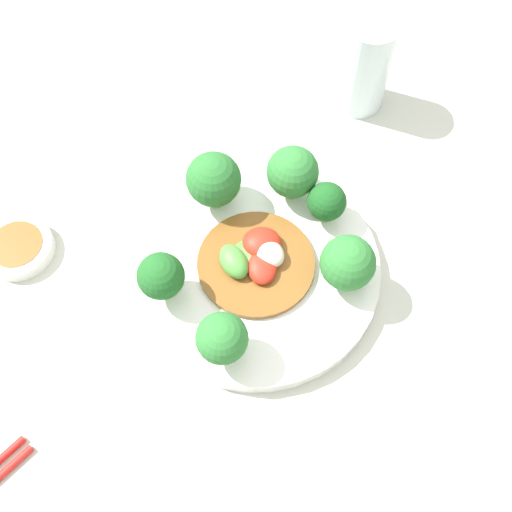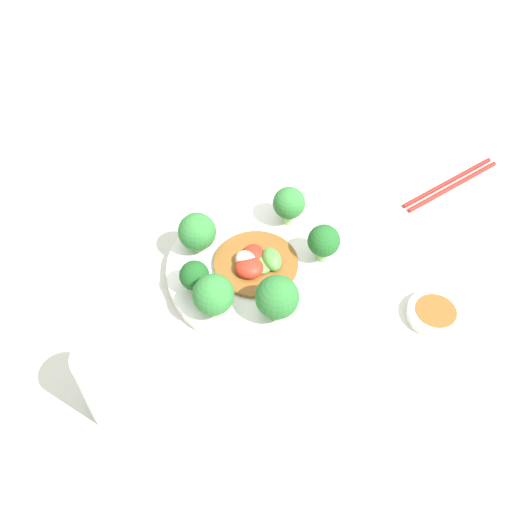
# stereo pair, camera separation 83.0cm
# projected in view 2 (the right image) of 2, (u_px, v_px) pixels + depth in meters

# --- Properties ---
(ground_plane) EXTENTS (8.00, 8.00, 0.00)m
(ground_plane) POSITION_uv_depth(u_px,v_px,m) (273.00, 459.00, 1.48)
(ground_plane) COLOR #B7B2A8
(table) EXTENTS (1.18, 0.85, 0.77)m
(table) POSITION_uv_depth(u_px,v_px,m) (277.00, 383.00, 1.19)
(table) COLOR #B7BCAD
(table) RESTS_ON ground_plane
(plate) EXTENTS (0.26, 0.26, 0.02)m
(plate) POSITION_uv_depth(u_px,v_px,m) (256.00, 269.00, 0.86)
(plate) COLOR white
(plate) RESTS_ON table
(broccoli_west) EXTENTS (0.04, 0.04, 0.05)m
(broccoli_west) POSITION_uv_depth(u_px,v_px,m) (194.00, 276.00, 0.81)
(broccoli_west) COLOR #70A356
(broccoli_west) RESTS_ON plate
(broccoli_northeast) EXTENTS (0.05, 0.05, 0.06)m
(broccoli_northeast) POSITION_uv_depth(u_px,v_px,m) (289.00, 204.00, 0.88)
(broccoli_northeast) COLOR #89B76B
(broccoli_northeast) RESTS_ON plate
(broccoli_southwest) EXTENTS (0.06, 0.06, 0.07)m
(broccoli_southwest) POSITION_uv_depth(u_px,v_px,m) (213.00, 295.00, 0.78)
(broccoli_southwest) COLOR #89B76B
(broccoli_southwest) RESTS_ON plate
(broccoli_south) EXTENTS (0.06, 0.06, 0.07)m
(broccoli_south) POSITION_uv_depth(u_px,v_px,m) (277.00, 298.00, 0.77)
(broccoli_south) COLOR #70A356
(broccoli_south) RESTS_ON plate
(broccoli_east) EXTENTS (0.05, 0.05, 0.06)m
(broccoli_east) POSITION_uv_depth(u_px,v_px,m) (324.00, 241.00, 0.84)
(broccoli_east) COLOR #7AAD5B
(broccoli_east) RESTS_ON plate
(broccoli_northwest) EXTENTS (0.06, 0.06, 0.06)m
(broccoli_northwest) POSITION_uv_depth(u_px,v_px,m) (197.00, 232.00, 0.85)
(broccoli_northwest) COLOR #7AAD5B
(broccoli_northwest) RESTS_ON plate
(stirfry_center) EXTENTS (0.12, 0.12, 0.03)m
(stirfry_center) POSITION_uv_depth(u_px,v_px,m) (256.00, 263.00, 0.85)
(stirfry_center) COLOR brown
(stirfry_center) RESTS_ON plate
(drinking_glass) EXTENTS (0.06, 0.06, 0.12)m
(drinking_glass) POSITION_uv_depth(u_px,v_px,m) (108.00, 383.00, 0.69)
(drinking_glass) COLOR silver
(drinking_glass) RESTS_ON table
(chopsticks) EXTENTS (0.20, 0.08, 0.01)m
(chopsticks) POSITION_uv_depth(u_px,v_px,m) (451.00, 184.00, 0.99)
(chopsticks) COLOR red
(chopsticks) RESTS_ON table
(sauce_dish) EXTENTS (0.08, 0.08, 0.02)m
(sauce_dish) POSITION_uv_depth(u_px,v_px,m) (435.00, 314.00, 0.82)
(sauce_dish) COLOR white
(sauce_dish) RESTS_ON table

